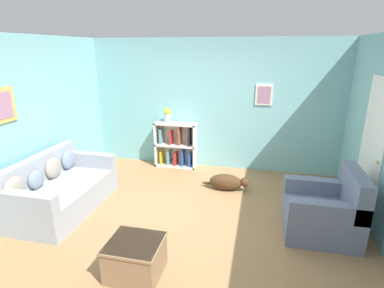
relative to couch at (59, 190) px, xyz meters
The scene contains 9 objects.
ground_plane 2.02m from the couch, ahead, with size 14.00×14.00×0.00m, color #997047.
wall_back 3.22m from the couch, 49.36° to the left, with size 5.60×0.13×2.60m.
wall_left 1.14m from the couch, behind, with size 0.13×5.00×2.60m.
couch is the anchor object (origin of this frame).
bookshelf 2.49m from the couch, 59.21° to the left, with size 0.86×0.29×0.94m.
recliner_chair 3.89m from the couch, ahead, with size 0.92×0.88×0.91m.
coffee_table 2.03m from the couch, 32.10° to the right, with size 0.59×0.54×0.41m.
dog 2.75m from the couch, 26.33° to the left, with size 0.85×0.26×0.29m.
vase 2.52m from the couch, 62.40° to the left, with size 0.14×0.14×0.31m.
Camera 1 is at (0.94, -3.69, 2.39)m, focal length 28.00 mm.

